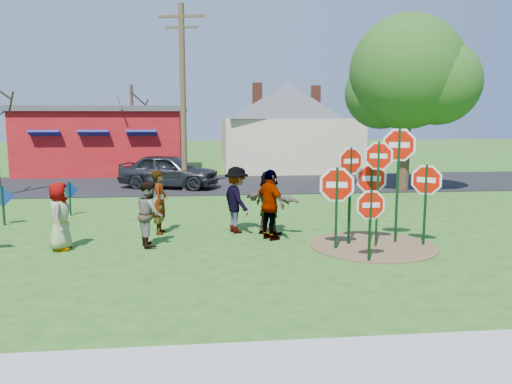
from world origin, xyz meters
TOP-DOWN VIEW (x-y plane):
  - ground at (0.00, 0.00)m, footprint 120.00×120.00m
  - sidewalk at (0.00, -7.20)m, footprint 22.00×1.80m
  - road at (0.00, 11.50)m, footprint 120.00×7.50m
  - dirt_patch at (4.50, -1.00)m, footprint 3.20×3.20m
  - red_building at (-5.50, 17.99)m, footprint 9.40×7.69m
  - cream_house at (5.50, 18.00)m, footprint 9.40×9.40m
  - stop_sign_a at (3.47, -1.20)m, footprint 1.15×0.26m
  - stop_sign_b at (3.92, -0.80)m, footprint 0.92×0.25m
  - stop_sign_c at (4.55, -1.09)m, footprint 0.85×0.48m
  - stop_sign_d at (5.19, -0.74)m, footprint 1.13×0.30m
  - stop_sign_e at (3.94, -2.34)m, footprint 0.92×0.06m
  - stop_sign_f at (5.81, -1.08)m, footprint 0.85×0.65m
  - stop_sign_g at (4.54, -0.63)m, footprint 1.05×0.20m
  - blue_diamond_c at (-5.83, 2.64)m, footprint 0.67×0.06m
  - blue_diamond_d at (-4.21, 3.99)m, footprint 0.51×0.31m
  - person_a at (-3.30, -0.51)m, footprint 0.60×0.87m
  - person_b at (-1.00, 1.02)m, footprint 0.48×0.69m
  - person_c at (-1.14, -0.34)m, footprint 0.82×0.95m
  - person_d at (1.16, 0.93)m, footprint 1.08×1.39m
  - person_e at (1.99, -0.03)m, footprint 0.96×1.19m
  - person_f at (2.05, 0.62)m, footprint 1.64×1.46m
  - suv at (-1.33, 10.19)m, footprint 4.93×3.19m
  - utility_pole at (-0.59, 9.29)m, footprint 1.95×0.51m
  - leafy_tree at (9.16, 8.17)m, footprint 5.39×4.92m
  - bare_tree_east at (-3.52, 14.71)m, footprint 1.80×1.80m

SIDE VIEW (x-z plane):
  - ground at x=0.00m, z-range 0.00..0.00m
  - dirt_patch at x=4.50m, z-range 0.00..0.03m
  - road at x=0.00m, z-range 0.00..0.04m
  - sidewalk at x=0.00m, z-range 0.00..0.08m
  - blue_diamond_d at x=-4.21m, z-range 0.14..1.29m
  - blue_diamond_c at x=-5.83m, z-range 0.14..1.36m
  - suv at x=-1.33m, z-range 0.04..1.60m
  - person_c at x=-1.14m, z-range 0.00..1.67m
  - person_a at x=-3.30m, z-range 0.00..1.69m
  - person_b at x=-1.00m, z-range 0.00..1.80m
  - person_f at x=2.05m, z-range 0.00..1.81m
  - person_d at x=1.16m, z-range 0.00..1.89m
  - person_e at x=1.99m, z-range 0.00..1.89m
  - stop_sign_e at x=3.94m, z-range 0.30..2.08m
  - stop_sign_a at x=3.47m, z-range 0.37..2.58m
  - stop_sign_g at x=4.54m, z-range 0.41..2.64m
  - stop_sign_f at x=5.81m, z-range 0.44..2.67m
  - stop_sign_b at x=3.92m, z-range 0.60..3.24m
  - red_building at x=-5.50m, z-range 0.02..3.92m
  - stop_sign_c at x=4.55m, z-range 0.58..3.37m
  - stop_sign_d at x=5.19m, z-range 0.71..3.85m
  - cream_house at x=5.50m, z-range -0.33..6.17m
  - bare_tree_east at x=-3.52m, z-range 0.74..5.74m
  - utility_pole at x=-0.59m, z-range 0.21..8.27m
  - leafy_tree at x=9.16m, z-range 1.10..8.76m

